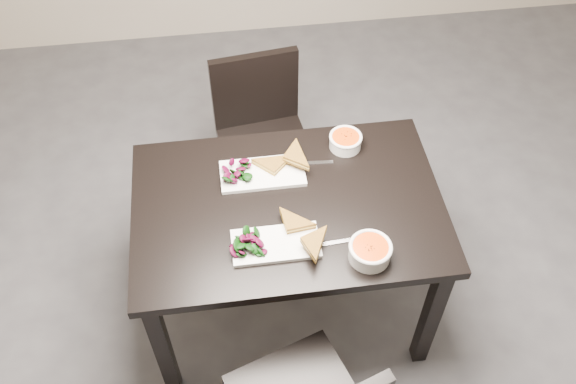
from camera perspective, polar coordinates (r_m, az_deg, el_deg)
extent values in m
plane|color=#47474C|center=(2.94, 6.68, -14.22)|extent=(5.00, 5.00, 0.00)
cube|color=black|center=(2.43, 0.00, -1.37)|extent=(1.20, 0.80, 0.04)
cube|color=black|center=(2.58, -11.28, -13.76)|extent=(0.06, 0.06, 0.71)
cube|color=black|center=(2.66, 12.84, -10.88)|extent=(0.06, 0.06, 0.71)
cube|color=black|center=(2.95, -11.36, -1.92)|extent=(0.06, 0.06, 0.71)
cube|color=black|center=(3.02, 9.32, 0.22)|extent=(0.06, 0.06, 0.71)
cube|color=black|center=(2.66, 2.66, -15.58)|extent=(0.05, 0.05, 0.41)
cube|color=black|center=(3.06, -2.04, 3.94)|extent=(0.47, 0.47, 0.04)
cube|color=black|center=(3.09, -4.37, -1.91)|extent=(0.04, 0.04, 0.41)
cube|color=black|center=(3.15, 2.04, -0.58)|extent=(0.04, 0.04, 0.41)
cube|color=black|center=(3.33, -5.68, 2.79)|extent=(0.04, 0.04, 0.41)
cube|color=black|center=(3.38, 0.31, 3.97)|extent=(0.04, 0.04, 0.41)
cube|color=black|center=(3.05, -3.01, 9.30)|extent=(0.42, 0.09, 0.40)
cube|color=white|center=(2.29, -1.12, -4.73)|extent=(0.32, 0.16, 0.02)
cylinder|color=white|center=(2.26, 7.43, -5.45)|extent=(0.15, 0.15, 0.06)
cylinder|color=#F8430B|center=(2.24, 7.49, -5.06)|extent=(0.13, 0.13, 0.02)
torus|color=white|center=(2.24, 7.51, -4.96)|extent=(0.16, 0.16, 0.02)
cube|color=silver|center=(2.31, 3.52, -4.71)|extent=(0.18, 0.03, 0.00)
cube|color=white|center=(2.51, -2.32, 1.69)|extent=(0.34, 0.17, 0.02)
cylinder|color=white|center=(2.62, 5.22, 4.54)|extent=(0.13, 0.13, 0.05)
cylinder|color=#F8430B|center=(2.60, 5.25, 4.89)|extent=(0.11, 0.11, 0.02)
torus|color=white|center=(2.60, 5.26, 5.00)|extent=(0.14, 0.14, 0.01)
cube|color=silver|center=(2.56, 2.10, 2.66)|extent=(0.18, 0.03, 0.00)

